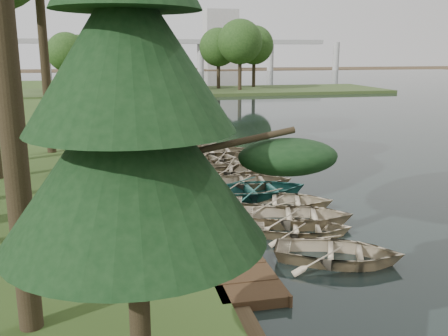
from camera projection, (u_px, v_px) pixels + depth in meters
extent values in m
plane|color=#3D2F1D|center=(238.00, 203.00, 18.92)|extent=(300.00, 300.00, 0.00)
cube|color=#372515|center=(197.00, 202.00, 18.54)|extent=(1.60, 16.00, 0.30)
cube|color=#32451E|center=(204.00, 91.00, 68.05)|extent=(50.00, 14.00, 0.45)
cylinder|color=black|center=(21.00, 73.00, 62.44)|extent=(0.50, 0.50, 4.80)
sphere|color=#234116|center=(18.00, 44.00, 61.62)|extent=(5.60, 5.60, 5.60)
cylinder|color=black|center=(76.00, 73.00, 63.87)|extent=(0.50, 0.50, 4.80)
sphere|color=#234116|center=(74.00, 44.00, 63.05)|extent=(5.60, 5.60, 5.60)
cylinder|color=black|center=(129.00, 72.00, 65.30)|extent=(0.50, 0.50, 4.80)
sphere|color=#234116|center=(128.00, 44.00, 64.48)|extent=(5.60, 5.60, 5.60)
cylinder|color=black|center=(180.00, 72.00, 66.74)|extent=(0.50, 0.50, 4.80)
sphere|color=#234116|center=(179.00, 44.00, 65.91)|extent=(5.60, 5.60, 5.60)
cylinder|color=black|center=(228.00, 71.00, 68.17)|extent=(0.50, 0.50, 4.80)
sphere|color=#234116|center=(228.00, 44.00, 67.34)|extent=(5.60, 5.60, 5.60)
cylinder|color=black|center=(275.00, 71.00, 69.60)|extent=(0.50, 0.50, 4.80)
sphere|color=#234116|center=(275.00, 45.00, 68.77)|extent=(5.60, 5.60, 5.60)
cylinder|color=black|center=(319.00, 71.00, 71.03)|extent=(0.50, 0.50, 4.80)
sphere|color=#234116|center=(320.00, 45.00, 70.20)|extent=(5.60, 5.60, 5.60)
cube|color=#A5A5A0|center=(164.00, 42.00, 133.15)|extent=(90.00, 4.00, 1.20)
cylinder|color=#A5A5A0|center=(47.00, 57.00, 127.63)|extent=(1.80, 1.80, 8.00)
cylinder|color=#A5A5A0|center=(126.00, 57.00, 131.92)|extent=(1.80, 1.80, 8.00)
cylinder|color=#A5A5A0|center=(201.00, 57.00, 136.22)|extent=(1.80, 1.80, 8.00)
cylinder|color=#A5A5A0|center=(270.00, 57.00, 140.51)|extent=(1.80, 1.80, 8.00)
cylinder|color=#A5A5A0|center=(336.00, 56.00, 144.81)|extent=(1.80, 1.80, 8.00)
cube|color=#A5A5A0|center=(221.00, 40.00, 156.20)|extent=(10.00, 8.00, 18.00)
cube|color=#A5A5A0|center=(107.00, 49.00, 154.12)|extent=(8.00, 8.00, 12.00)
imported|color=tan|center=(339.00, 250.00, 13.42)|extent=(4.13, 3.63, 0.71)
imported|color=tan|center=(302.00, 226.00, 15.36)|extent=(3.54, 2.93, 0.63)
imported|color=tan|center=(296.00, 213.00, 16.34)|extent=(4.35, 3.64, 0.77)
imported|color=tan|center=(281.00, 199.00, 17.89)|extent=(4.33, 3.63, 0.77)
imported|color=#2A746B|center=(257.00, 188.00, 19.28)|extent=(4.03, 2.91, 0.83)
imported|color=tan|center=(248.00, 179.00, 20.67)|extent=(4.05, 3.17, 0.77)
imported|color=tan|center=(236.00, 168.00, 22.59)|extent=(4.44, 3.62, 0.81)
imported|color=tan|center=(228.00, 162.00, 23.96)|extent=(4.18, 3.64, 0.72)
imported|color=tan|center=(220.00, 156.00, 25.27)|extent=(4.23, 3.55, 0.75)
imported|color=tan|center=(216.00, 150.00, 26.66)|extent=(4.10, 3.04, 0.82)
imported|color=tan|center=(209.00, 146.00, 28.21)|extent=(3.54, 2.92, 0.64)
imported|color=tan|center=(108.00, 159.00, 23.57)|extent=(3.73, 2.87, 0.72)
cylinder|color=black|center=(4.00, 45.00, 8.64)|extent=(0.46, 0.46, 10.86)
cylinder|color=black|center=(44.00, 47.00, 25.61)|extent=(0.46, 0.46, 11.03)
cylinder|color=black|center=(139.00, 308.00, 7.52)|extent=(0.32, 0.32, 3.09)
cone|color=black|center=(133.00, 152.00, 6.97)|extent=(3.80, 3.80, 2.60)
cone|color=black|center=(128.00, 47.00, 6.64)|extent=(2.90, 2.90, 2.25)
cone|color=#3F661E|center=(100.00, 263.00, 11.48)|extent=(0.60, 0.60, 1.12)
cone|color=#3F661E|center=(176.00, 200.00, 16.41)|extent=(0.60, 0.60, 1.05)
cone|color=#3F661E|center=(138.00, 178.00, 19.53)|extent=(0.60, 0.60, 0.93)
cone|color=#3F661E|center=(145.00, 161.00, 22.70)|extent=(0.60, 0.60, 0.90)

